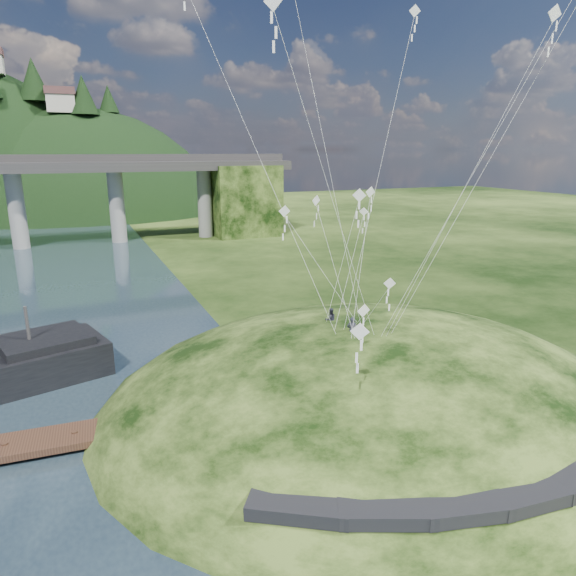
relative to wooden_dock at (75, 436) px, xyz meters
name	(u,v)px	position (x,y,z in m)	size (l,w,h in m)	color
ground	(264,442)	(9.69, -3.90, -0.50)	(320.00, 320.00, 0.00)	black
grass_hill	(367,421)	(17.69, -1.90, -2.00)	(36.00, 32.00, 13.00)	black
footpath	(503,476)	(17.15, -13.65, 1.58)	(22.29, 5.84, 0.83)	black
wooden_dock	(75,436)	(0.00, 0.00, 0.00)	(16.09, 3.37, 1.14)	#311D14
kite_flyers	(338,311)	(16.25, -0.17, 5.24)	(0.91, 3.28, 1.82)	#272734
kite_swarm	(376,125)	(17.11, -2.31, 16.57)	(19.16, 17.57, 21.06)	white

